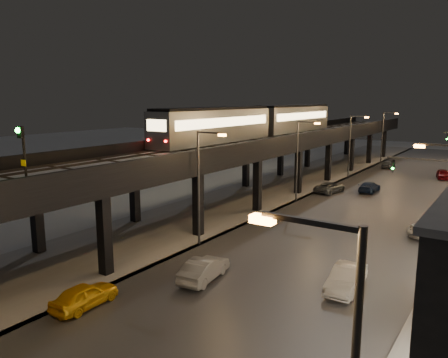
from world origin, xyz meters
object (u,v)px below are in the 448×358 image
Objects in this scene: subway_train at (261,121)px; car_far_white at (388,164)px; car_near_white at (204,270)px; car_onc_red at (443,175)px; car_mid_dark at (369,187)px; car_onc_dark at (432,227)px; car_onc_silver at (346,279)px; car_taxi at (85,296)px; rail_signal at (22,145)px; car_mid_silver at (330,188)px.

car_far_white is at bearing 67.08° from subway_train.
car_near_white is 48.02m from car_onc_red.
car_far_white is 1.01× the size of car_onc_red.
car_mid_dark is 17.27m from car_onc_dark.
car_onc_silver is (7.97, 3.52, 0.01)m from car_near_white.
car_onc_red is (6.22, 14.88, 0.04)m from car_mid_dark.
car_taxi is 60.26m from car_far_white.
subway_train is 26.21m from car_onc_dark.
rail_signal is 57.62m from car_onc_red.
subway_train is 9.80× the size of car_far_white.
rail_signal is at bearing 84.89° from car_far_white.
car_onc_silver is at bearing 102.92° from car_mid_dark.
car_near_white is 1.00× the size of car_mid_dark.
subway_train reaches higher than car_taxi.
car_mid_dark is at bearing -125.63° from car_onc_red.
car_near_white is 0.95× the size of car_mid_silver.
car_near_white is at bearing 54.41° from rail_signal.
car_mid_dark is 21.23m from car_far_white.
car_onc_dark is at bearing 77.14° from car_onc_silver.
rail_signal is at bearing 95.20° from car_mid_silver.
car_onc_silver reaches higher than car_near_white.
car_onc_red is (13.11, 55.49, -8.34)m from rail_signal.
subway_train is 8.87× the size of car_onc_silver.
car_mid_silver reaches higher than car_mid_dark.
car_onc_dark reaches higher than car_near_white.
subway_train reaches higher than car_near_white.
car_onc_dark reaches higher than car_onc_red.
car_mid_dark is at bearing -98.14° from car_taxi.
rail_signal reaches higher than car_onc_red.
car_onc_silver is at bearing -164.25° from car_near_white.
rail_signal is at bearing 80.04° from car_mid_dark.
car_onc_silver reaches higher than car_mid_silver.
car_onc_dark is at bearing -25.45° from subway_train.
car_onc_dark is at bearing -120.82° from car_taxi.
car_mid_silver is at bearing 151.37° from car_onc_dark.
car_onc_silver reaches higher than car_mid_dark.
car_mid_dark is at bearing 15.88° from subway_train.
car_mid_silver is 1.04× the size of car_onc_silver.
car_taxi reaches higher than car_mid_silver.
car_far_white is (4.10, 61.65, -8.33)m from rail_signal.
car_near_white is 53.64m from car_far_white.
car_onc_silver is at bearing -87.21° from car_onc_dark.
car_onc_red is at bearing 144.33° from car_far_white.
car_near_white reaches higher than car_onc_red.
car_far_white is (1.62, 60.24, 0.01)m from car_taxi.
subway_train is 15.91m from car_mid_dark.
car_far_white is 0.73× the size of car_onc_dark.
car_mid_dark is at bearing 96.26° from car_far_white.
car_onc_red reaches higher than car_mid_dark.
car_near_white is at bearing 105.09° from car_mid_silver.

